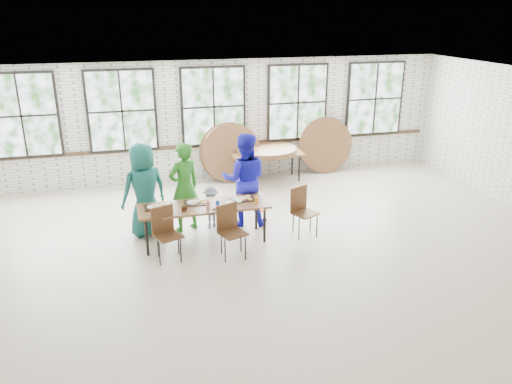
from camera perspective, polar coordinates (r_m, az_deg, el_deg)
room at (r=12.56m, az=-4.87°, el=9.49°), size 12.00×12.00×12.00m
dining_table at (r=9.26m, az=-5.96°, el=-1.79°), size 2.40×0.80×0.74m
chair_near_left at (r=8.80m, az=-10.32°, el=-4.14°), size 0.54×0.53×0.95m
chair_near_right at (r=8.78m, az=-3.01°, el=-3.91°), size 0.54×0.53×0.95m
chair_spare at (r=9.64m, az=5.26°, el=-1.69°), size 0.55×0.55×0.95m
adult_teal at (r=9.70m, az=-12.66°, el=0.23°), size 1.04×0.86×1.82m
adult_green at (r=9.76m, az=-8.20°, el=0.54°), size 0.77×0.66×1.78m
toddler at (r=9.99m, az=-5.18°, el=-1.70°), size 0.60×0.40×0.86m
adult_blue at (r=9.94m, az=-1.32°, el=1.43°), size 1.07×0.92×1.89m
storage_table at (r=12.62m, az=1.24°, el=4.29°), size 1.85×0.88×0.74m
tabletop_clutter at (r=9.23m, az=-5.33°, el=-1.33°), size 2.07×0.61×0.11m
round_tops_stacked at (r=12.59m, az=1.25°, el=4.81°), size 1.50×1.50×0.13m
round_tops_leaning at (r=12.83m, az=0.81°, el=4.78°), size 4.14×0.38×1.49m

